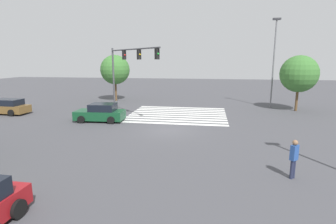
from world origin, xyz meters
TOP-DOWN VIEW (x-y plane):
  - ground_plane at (0.00, 0.00)m, footprint 114.02×114.02m
  - crosswalk_markings at (0.00, -6.01)m, footprint 9.36×8.20m
  - traffic_signal_mast at (4.57, -4.57)m, footprint 6.13×6.13m
  - car_1 at (6.28, -2.16)m, footprint 4.25×2.32m
  - car_2 at (16.78, -3.63)m, footprint 4.73×2.14m
  - pedestrian at (-6.81, 7.23)m, footprint 0.41×0.41m
  - street_light_pole_b at (-9.80, -11.39)m, footprint 0.80×0.36m
  - tree_corner_a at (9.11, -13.69)m, footprint 3.75×3.75m
  - tree_corner_c at (-12.04, -9.86)m, footprint 3.77×3.77m

SIDE VIEW (x-z plane):
  - ground_plane at x=0.00m, z-range 0.00..0.00m
  - crosswalk_markings at x=0.00m, z-range 0.00..0.01m
  - car_2 at x=16.78m, z-range -0.04..1.45m
  - car_1 at x=6.28m, z-range -0.05..1.49m
  - pedestrian at x=-6.81m, z-range 0.12..1.91m
  - tree_corner_c at x=-12.04m, z-range 0.98..6.72m
  - tree_corner_a at x=9.11m, z-range 1.07..6.98m
  - traffic_signal_mast at x=4.57m, z-range 1.64..8.06m
  - street_light_pole_b at x=-9.80m, z-range 0.83..10.43m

